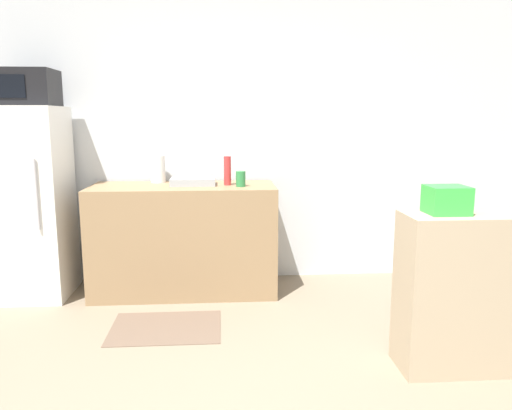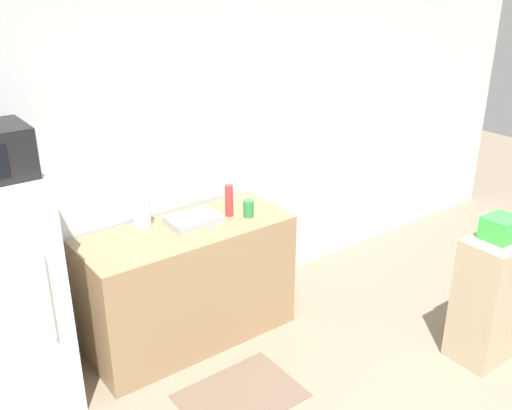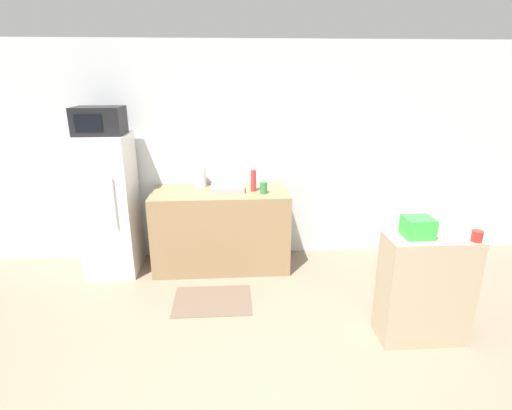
{
  "view_description": "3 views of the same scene",
  "coord_description": "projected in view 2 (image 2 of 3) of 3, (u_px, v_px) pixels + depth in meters",
  "views": [
    {
      "loc": [
        0.05,
        -1.97,
        1.51
      ],
      "look_at": [
        0.3,
        1.5,
        0.9
      ],
      "focal_mm": 35.0,
      "sensor_mm": 36.0,
      "label": 1
    },
    {
      "loc": [
        -2.12,
        -1.03,
        2.71
      ],
      "look_at": [
        0.04,
        1.85,
        1.19
      ],
      "focal_mm": 40.0,
      "sensor_mm": 36.0,
      "label": 2
    },
    {
      "loc": [
        -0.15,
        -2.12,
        2.23
      ],
      "look_at": [
        0.09,
        1.6,
        1.0
      ],
      "focal_mm": 28.0,
      "sensor_mm": 36.0,
      "label": 3
    }
  ],
  "objects": [
    {
      "name": "shelf_cabinet",
      "position": [
        500.0,
        293.0,
        4.2
      ],
      "size": [
        0.74,
        0.35,
        0.96
      ],
      "primitive_type": "cube",
      "color": "tan",
      "rests_on": "ground_plane"
    },
    {
      "name": "kitchen_rug",
      "position": [
        241.0,
        395.0,
        3.88
      ],
      "size": [
        0.8,
        0.59,
        0.01
      ],
      "primitive_type": "cube",
      "color": "brown",
      "rests_on": "ground_plane"
    },
    {
      "name": "wall_back",
      "position": [
        189.0,
        161.0,
        4.45
      ],
      "size": [
        8.0,
        0.06,
        2.6
      ],
      "primitive_type": "cube",
      "color": "silver",
      "rests_on": "ground_plane"
    },
    {
      "name": "refrigerator",
      "position": [
        10.0,
        301.0,
        3.51
      ],
      "size": [
        0.56,
        0.63,
        1.6
      ],
      "color": "white",
      "rests_on": "ground_plane"
    },
    {
      "name": "sink_basin",
      "position": [
        194.0,
        220.0,
        4.22
      ],
      "size": [
        0.38,
        0.26,
        0.06
      ],
      "primitive_type": "cube",
      "color": "#9EA3A8",
      "rests_on": "counter"
    },
    {
      "name": "paper_towel_roll",
      "position": [
        142.0,
        211.0,
        4.15
      ],
      "size": [
        0.13,
        0.13,
        0.24
      ],
      "primitive_type": "cylinder",
      "color": "white",
      "rests_on": "counter"
    },
    {
      "name": "counter",
      "position": [
        189.0,
        284.0,
        4.34
      ],
      "size": [
        1.57,
        0.65,
        0.94
      ],
      "primitive_type": "cube",
      "color": "#937551",
      "rests_on": "ground_plane"
    },
    {
      "name": "basket",
      "position": [
        501.0,
        228.0,
        3.92
      ],
      "size": [
        0.23,
        0.2,
        0.16
      ],
      "primitive_type": "cube",
      "color": "green",
      "rests_on": "shelf_cabinet"
    },
    {
      "name": "bottle_tall",
      "position": [
        229.0,
        201.0,
        4.32
      ],
      "size": [
        0.06,
        0.06,
        0.25
      ],
      "primitive_type": "cylinder",
      "color": "red",
      "rests_on": "counter"
    },
    {
      "name": "bottle_short",
      "position": [
        249.0,
        209.0,
        4.33
      ],
      "size": [
        0.08,
        0.08,
        0.13
      ],
      "primitive_type": "cylinder",
      "color": "#2D7F42",
      "rests_on": "counter"
    }
  ]
}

